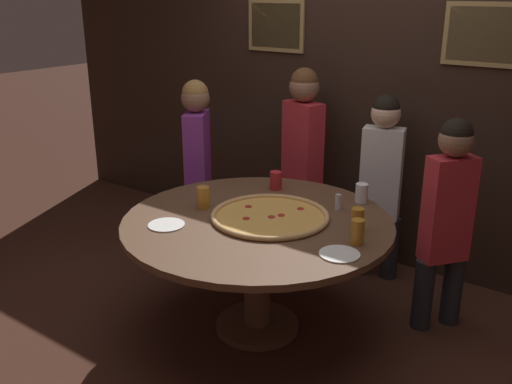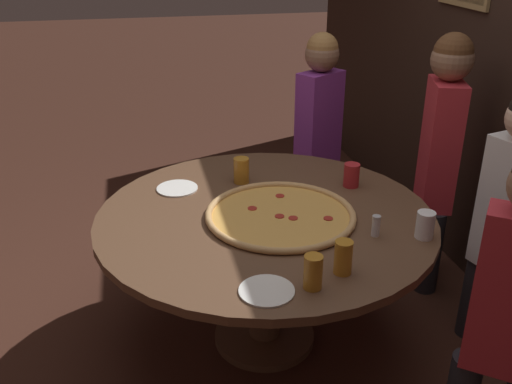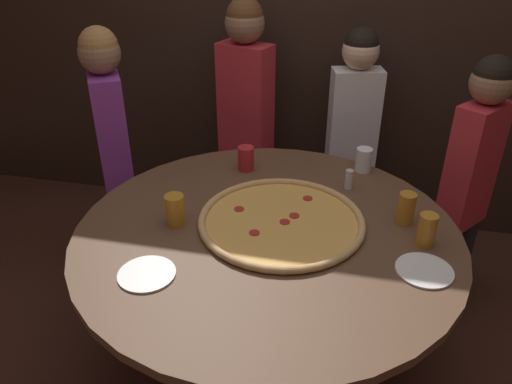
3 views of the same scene
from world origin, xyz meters
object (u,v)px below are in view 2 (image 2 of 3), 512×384
diner_side_left (510,213)px  diner_far_right (318,129)px  giant_pizza (280,215)px  drink_cup_far_right (343,257)px  drink_cup_far_left (352,175)px  white_plate_near_front (267,291)px  diner_centre_back (439,150)px  condiment_shaker (376,226)px  drink_cup_beside_pizza (241,170)px  drink_cup_near_left (313,272)px  white_plate_right_side (177,188)px  drink_cup_centre_back (425,225)px  dining_table (265,237)px

diner_side_left → diner_far_right: (-1.27, -0.52, 0.03)m
giant_pizza → diner_side_left: 1.06m
drink_cup_far_right → diner_side_left: (-0.27, 0.92, -0.04)m
drink_cup_far_left → diner_far_right: bearing=174.9°
white_plate_near_front → diner_centre_back: diner_centre_back is taller
condiment_shaker → diner_centre_back: bearing=135.3°
drink_cup_beside_pizza → condiment_shaker: drink_cup_beside_pizza is taller
drink_cup_beside_pizza → diner_centre_back: 1.12m
drink_cup_near_left → diner_centre_back: diner_centre_back is taller
white_plate_near_front → diner_side_left: 1.28m
drink_cup_beside_pizza → diner_far_right: diner_far_right is taller
white_plate_right_side → giant_pizza: bearing=46.7°
drink_cup_far_right → diner_far_right: 1.58m
drink_cup_beside_pizza → white_plate_near_front: 1.01m
diner_side_left → drink_cup_near_left: bearing=93.0°
condiment_shaker → diner_centre_back: diner_centre_back is taller
drink_cup_beside_pizza → diner_centre_back: bearing=88.4°
drink_cup_near_left → drink_cup_beside_pizza: bearing=-175.8°
drink_cup_far_right → drink_cup_far_left: bearing=156.8°
giant_pizza → drink_cup_centre_back: (0.32, 0.56, 0.05)m
drink_cup_far_right → drink_cup_far_left: (-0.77, 0.33, -0.01)m
giant_pizza → drink_cup_far_right: bearing=13.2°
drink_cup_centre_back → condiment_shaker: 0.21m
white_plate_near_front → condiment_shaker: (-0.31, 0.56, 0.05)m
drink_cup_beside_pizza → diner_side_left: 1.32m
dining_table → white_plate_right_side: white_plate_right_side is taller
diner_far_right → drink_cup_beside_pizza: bearing=-166.9°
giant_pizza → diner_centre_back: diner_centre_back is taller
diner_centre_back → white_plate_right_side: bearing=107.5°
drink_cup_beside_pizza → drink_cup_far_right: 0.97m
diner_centre_back → diner_far_right: size_ratio=1.06×
drink_cup_far_left → drink_cup_centre_back: bearing=11.3°
dining_table → drink_cup_far_left: size_ratio=12.92×
diner_side_left → diner_far_right: size_ratio=0.96×
giant_pizza → diner_side_left: bearing=76.9°
giant_pizza → white_plate_right_side: size_ratio=3.33×
diner_far_right → diner_side_left: bearing=-98.3°
drink_cup_centre_back → drink_cup_near_left: 0.65m
giant_pizza → drink_cup_far_left: drink_cup_far_left is taller
drink_cup_near_left → white_plate_near_front: (-0.01, -0.17, -0.06)m
white_plate_near_front → dining_table: bearing=167.3°
drink_cup_far_right → white_plate_near_front: (0.06, -0.32, -0.07)m
drink_cup_centre_back → condiment_shaker: size_ratio=1.25×
diner_centre_back → dining_table: bearing=126.3°
drink_cup_beside_pizza → drink_cup_far_left: size_ratio=1.09×
giant_pizza → drink_cup_centre_back: size_ratio=5.82×
dining_table → drink_cup_far_right: (0.56, 0.18, 0.20)m
white_plate_near_front → diner_far_right: (-1.60, 0.72, 0.05)m
drink_cup_near_left → dining_table: bearing=-176.8°
drink_cup_far_left → diner_far_right: diner_far_right is taller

